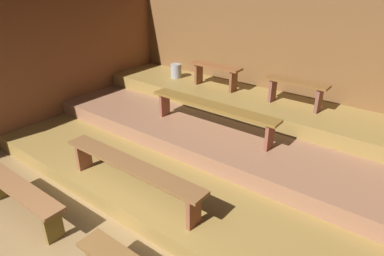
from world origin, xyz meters
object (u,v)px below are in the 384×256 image
object	(u,v)px
bench_lower_center	(131,169)
pail_upper	(176,71)
bench_floor_left	(22,194)
bench_upper_left	(216,71)
bench_upper_right	(296,88)
bench_middle_center	(212,109)

from	to	relation	value
bench_lower_center	pail_upper	bearing A→B (deg)	120.51
bench_floor_left	pail_upper	size ratio (longest dim) A/B	5.31
bench_upper_left	pail_upper	distance (m)	1.01
bench_lower_center	bench_upper_right	bearing A→B (deg)	73.06
bench_floor_left	bench_upper_left	world-z (taller)	bench_upper_left
bench_floor_left	bench_upper_right	world-z (taller)	bench_upper_right
bench_upper_right	pail_upper	size ratio (longest dim) A/B	3.63
bench_middle_center	bench_upper_left	xyz separation A→B (m)	(-0.73, 1.17, 0.20)
bench_floor_left	bench_middle_center	size ratio (longest dim) A/B	0.68
bench_lower_center	pail_upper	size ratio (longest dim) A/B	7.67
bench_floor_left	bench_upper_left	distance (m)	3.86
bench_middle_center	pail_upper	size ratio (longest dim) A/B	7.78
bench_lower_center	bench_middle_center	bearing A→B (deg)	88.84
bench_floor_left	bench_upper_left	xyz separation A→B (m)	(0.24, 3.79, 0.70)
bench_floor_left	bench_lower_center	xyz separation A→B (m)	(0.94, 0.93, 0.26)
bench_lower_center	bench_upper_right	size ratio (longest dim) A/B	2.11
bench_floor_left	bench_upper_right	bearing A→B (deg)	64.50
bench_lower_center	bench_middle_center	xyz separation A→B (m)	(0.03, 1.68, 0.24)
bench_floor_left	bench_upper_left	bearing A→B (deg)	86.39
bench_middle_center	bench_upper_right	world-z (taller)	bench_upper_right
bench_floor_left	pail_upper	world-z (taller)	pail_upper
bench_floor_left	bench_middle_center	world-z (taller)	bench_middle_center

